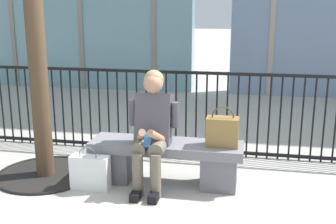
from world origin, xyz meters
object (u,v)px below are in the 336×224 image
object	(u,v)px
stone_bench	(166,158)
shopping_bag	(90,172)
handbag_on_bench	(222,131)
seated_person_with_phone	(152,126)

from	to	relation	value
stone_bench	shopping_bag	bearing A→B (deg)	-156.98
handbag_on_bench	stone_bench	bearing A→B (deg)	179.01
stone_bench	handbag_on_bench	xyz separation A→B (m)	(0.58, -0.01, 0.33)
stone_bench	handbag_on_bench	size ratio (longest dim) A/B	3.85
stone_bench	handbag_on_bench	bearing A→B (deg)	-0.99
seated_person_with_phone	shopping_bag	bearing A→B (deg)	-163.42
seated_person_with_phone	handbag_on_bench	xyz separation A→B (m)	(0.70, 0.12, -0.04)
seated_person_with_phone	shopping_bag	xyz separation A→B (m)	(-0.61, -0.18, -0.47)
stone_bench	seated_person_with_phone	world-z (taller)	seated_person_with_phone
seated_person_with_phone	shopping_bag	size ratio (longest dim) A/B	2.58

